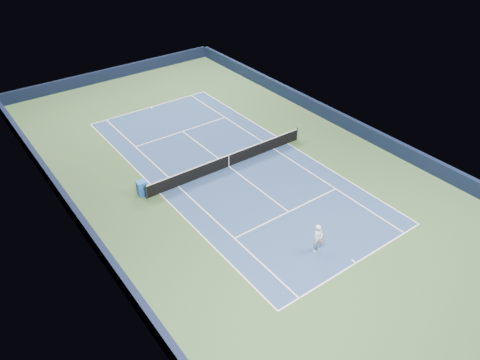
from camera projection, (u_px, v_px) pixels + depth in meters
ground at (229, 166)px, 33.01m from camera, size 40.00×40.00×0.00m
wall_far at (113, 73)px, 45.86m from camera, size 22.00×0.35×1.10m
wall_right at (337, 118)px, 37.98m from camera, size 0.35×40.00×1.10m
wall_left at (78, 218)px, 27.42m from camera, size 0.35×40.00×1.10m
court_surface at (229, 166)px, 33.01m from camera, size 10.97×23.77×0.01m
baseline_far at (151, 107)px, 40.90m from camera, size 10.97×0.08×0.00m
baseline_near at (356, 263)px, 25.12m from camera, size 10.97×0.08×0.00m
sideline_doubles_right at (287, 143)px, 35.68m from camera, size 0.08×23.77×0.00m
sideline_doubles_left at (160, 193)px, 30.33m from camera, size 0.08×23.77×0.00m
sideline_singles_right at (274, 149)px, 35.01m from camera, size 0.08×23.77×0.00m
sideline_singles_left at (178, 186)px, 31.00m from camera, size 0.08×23.77×0.00m
service_line_far at (183, 131)px, 37.26m from camera, size 8.23×0.08×0.00m
service_line_near at (289, 212)px, 28.76m from camera, size 8.23×0.08×0.00m
center_service_line at (229, 166)px, 33.01m from camera, size 0.08×12.80×0.00m
center_mark_far at (151, 108)px, 40.80m from camera, size 0.08×0.30×0.00m
center_mark_near at (354, 261)px, 25.22m from camera, size 0.08×0.30×0.00m
tennis_net at (229, 160)px, 32.73m from camera, size 12.90×0.10×1.07m
sponsor_cube at (142, 188)px, 29.99m from camera, size 0.69×0.64×1.01m
tennis_player at (318, 238)px, 25.46m from camera, size 0.79×1.24×2.82m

